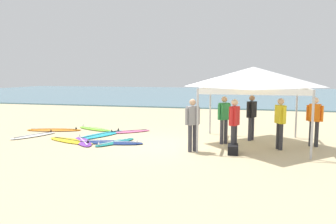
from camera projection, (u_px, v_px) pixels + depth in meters
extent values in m
plane|color=beige|center=(173.00, 145.00, 11.40)|extent=(80.00, 80.00, 0.00)
cube|color=#568499|center=(229.00, 94.00, 40.61)|extent=(80.00, 36.00, 0.10)
cylinder|color=#B7B7BC|center=(197.00, 121.00, 10.26)|extent=(0.07, 0.07, 2.05)
cylinder|color=#B7B7BC|center=(312.00, 125.00, 9.44)|extent=(0.07, 0.07, 2.05)
cylinder|color=#B7B7BC|center=(210.00, 110.00, 13.52)|extent=(0.07, 0.07, 2.05)
cylinder|color=#B7B7BC|center=(296.00, 112.00, 12.70)|extent=(0.07, 0.07, 2.05)
cube|color=white|center=(253.00, 92.00, 9.75)|extent=(3.38, 0.03, 0.18)
cube|color=white|center=(253.00, 88.00, 13.00)|extent=(3.38, 0.03, 0.18)
cube|color=white|center=(205.00, 89.00, 11.79)|extent=(0.03, 3.38, 0.18)
cube|color=white|center=(305.00, 90.00, 10.96)|extent=(0.03, 3.38, 0.18)
pyramid|color=white|center=(253.00, 77.00, 11.32)|extent=(3.50, 3.50, 0.70)
ellipsoid|color=#23B2CC|center=(101.00, 135.00, 13.22)|extent=(1.53, 2.58, 0.07)
cube|color=black|center=(101.00, 134.00, 13.21)|extent=(0.81, 2.00, 0.01)
cone|color=black|center=(118.00, 129.00, 14.04)|extent=(0.09, 0.09, 0.12)
ellipsoid|color=navy|center=(110.00, 142.00, 11.77)|extent=(2.53, 0.85, 0.07)
cube|color=white|center=(110.00, 141.00, 11.77)|extent=(2.11, 0.19, 0.01)
cone|color=white|center=(137.00, 141.00, 11.58)|extent=(0.09, 0.09, 0.12)
ellipsoid|color=white|center=(34.00, 135.00, 13.08)|extent=(1.22, 2.01, 0.07)
cube|color=black|center=(34.00, 135.00, 13.07)|extent=(0.66, 1.56, 0.01)
cone|color=black|center=(51.00, 130.00, 13.71)|extent=(0.09, 0.09, 0.12)
ellipsoid|color=pink|center=(129.00, 131.00, 13.99)|extent=(1.78, 1.57, 0.07)
cube|color=black|center=(129.00, 131.00, 13.99)|extent=(1.27, 1.03, 0.01)
cone|color=black|center=(112.00, 131.00, 13.66)|extent=(0.09, 0.09, 0.12)
ellipsoid|color=yellow|center=(71.00, 141.00, 12.05)|extent=(2.31, 1.32, 0.07)
cube|color=black|center=(71.00, 140.00, 12.05)|extent=(1.80, 0.68, 0.01)
cone|color=black|center=(88.00, 141.00, 11.53)|extent=(0.09, 0.09, 0.12)
ellipsoid|color=orange|center=(54.00, 130.00, 14.42)|extent=(2.51, 1.16, 0.07)
cube|color=black|center=(54.00, 129.00, 14.42)|extent=(2.02, 0.49, 0.01)
cone|color=black|center=(76.00, 128.00, 14.38)|extent=(0.09, 0.09, 0.12)
ellipsoid|color=#7AD12D|center=(95.00, 129.00, 14.68)|extent=(2.05, 1.27, 0.07)
cube|color=white|center=(95.00, 128.00, 14.68)|extent=(1.58, 0.70, 0.01)
cone|color=white|center=(83.00, 125.00, 15.16)|extent=(0.09, 0.09, 0.12)
ellipsoid|color=purple|center=(83.00, 141.00, 11.90)|extent=(1.58, 1.79, 0.07)
cube|color=white|center=(83.00, 140.00, 11.90)|extent=(1.04, 1.28, 0.01)
cone|color=white|center=(80.00, 135.00, 12.59)|extent=(0.09, 0.09, 0.12)
ellipsoid|color=#19847F|center=(115.00, 142.00, 11.80)|extent=(1.21, 1.89, 0.07)
cube|color=white|center=(115.00, 141.00, 11.80)|extent=(0.68, 1.45, 0.01)
cone|color=white|center=(99.00, 143.00, 11.20)|extent=(0.09, 0.09, 0.12)
cylinder|color=#383842|center=(190.00, 138.00, 10.41)|extent=(0.13, 0.13, 0.88)
cylinder|color=#383842|center=(195.00, 138.00, 10.50)|extent=(0.13, 0.13, 0.88)
cube|color=gray|center=(193.00, 115.00, 10.37)|extent=(0.41, 0.41, 0.60)
sphere|color=tan|center=(193.00, 102.00, 10.32)|extent=(0.21, 0.21, 0.21)
cylinder|color=gray|center=(186.00, 116.00, 10.26)|extent=(0.09, 0.09, 0.54)
cylinder|color=gray|center=(198.00, 116.00, 10.48)|extent=(0.09, 0.09, 0.54)
cylinder|color=#2D2D33|center=(317.00, 134.00, 11.14)|extent=(0.13, 0.13, 0.88)
cylinder|color=#2D2D33|center=(311.00, 134.00, 11.24)|extent=(0.13, 0.13, 0.88)
cube|color=orange|center=(315.00, 113.00, 11.11)|extent=(0.41, 0.33, 0.60)
sphere|color=beige|center=(315.00, 100.00, 11.06)|extent=(0.21, 0.21, 0.21)
cylinder|color=orange|center=(322.00, 114.00, 10.98)|extent=(0.09, 0.09, 0.54)
cylinder|color=orange|center=(308.00, 113.00, 11.24)|extent=(0.09, 0.09, 0.54)
cylinder|color=#383842|center=(222.00, 132.00, 11.58)|extent=(0.13, 0.13, 0.88)
cylinder|color=#383842|center=(226.00, 132.00, 11.67)|extent=(0.13, 0.13, 0.88)
cube|color=#2D8C47|center=(224.00, 111.00, 11.54)|extent=(0.41, 0.40, 0.60)
sphere|color=tan|center=(224.00, 99.00, 11.49)|extent=(0.21, 0.21, 0.21)
cylinder|color=#2D8C47|center=(219.00, 112.00, 11.44)|extent=(0.09, 0.09, 0.54)
cylinder|color=#2D8C47|center=(229.00, 111.00, 11.65)|extent=(0.09, 0.09, 0.54)
cylinder|color=#383842|center=(252.00, 129.00, 12.30)|extent=(0.13, 0.13, 0.88)
cylinder|color=#383842|center=(250.00, 129.00, 12.17)|extent=(0.13, 0.13, 0.88)
cube|color=black|center=(252.00, 109.00, 12.15)|extent=(0.37, 0.42, 0.60)
sphere|color=#9E7051|center=(252.00, 98.00, 12.10)|extent=(0.21, 0.21, 0.21)
cylinder|color=black|center=(255.00, 109.00, 12.31)|extent=(0.09, 0.09, 0.54)
cylinder|color=black|center=(248.00, 110.00, 11.99)|extent=(0.09, 0.09, 0.54)
cylinder|color=#2D2D33|center=(281.00, 137.00, 10.66)|extent=(0.13, 0.13, 0.88)
cylinder|color=#2D2D33|center=(278.00, 136.00, 10.84)|extent=(0.13, 0.13, 0.88)
cube|color=yellow|center=(280.00, 114.00, 10.66)|extent=(0.35, 0.42, 0.60)
sphere|color=tan|center=(281.00, 101.00, 10.61)|extent=(0.21, 0.21, 0.21)
cylinder|color=yellow|center=(284.00, 116.00, 10.44)|extent=(0.09, 0.09, 0.54)
cylinder|color=yellow|center=(277.00, 114.00, 10.89)|extent=(0.09, 0.09, 0.54)
cylinder|color=#2D2D33|center=(233.00, 139.00, 10.27)|extent=(0.13, 0.13, 0.88)
cylinder|color=#2D2D33|center=(235.00, 138.00, 10.42)|extent=(0.13, 0.13, 0.88)
cube|color=red|center=(234.00, 116.00, 10.26)|extent=(0.33, 0.41, 0.60)
sphere|color=beige|center=(235.00, 102.00, 10.21)|extent=(0.21, 0.21, 0.21)
cylinder|color=red|center=(231.00, 117.00, 10.07)|extent=(0.09, 0.09, 0.54)
cylinder|color=red|center=(237.00, 116.00, 10.45)|extent=(0.09, 0.09, 0.54)
cube|color=black|center=(233.00, 149.00, 10.21)|extent=(0.35, 0.62, 0.28)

